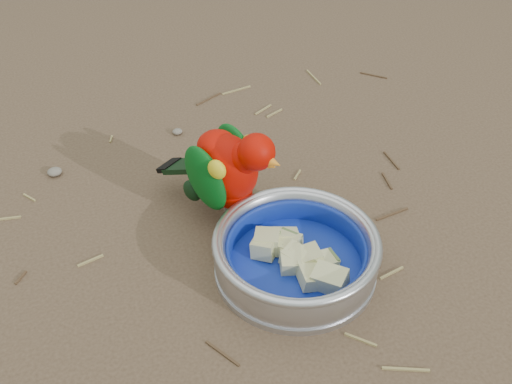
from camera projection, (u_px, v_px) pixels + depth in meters
name	position (u px, v px, depth m)	size (l,w,h in m)	color
ground	(245.00, 252.00, 0.81)	(60.00, 60.00, 0.00)	brown
food_bowl	(295.00, 266.00, 0.78)	(0.22, 0.22, 0.02)	#B2B2BA
bowl_wall	(296.00, 251.00, 0.76)	(0.22, 0.22, 0.04)	#B2B2BA
fruit_wedges	(296.00, 255.00, 0.77)	(0.13, 0.13, 0.03)	#C8C78A
lory_parrot	(229.00, 176.00, 0.82)	(0.10, 0.20, 0.16)	#B50A00
ground_debris	(235.00, 224.00, 0.86)	(0.90, 0.80, 0.01)	#968550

